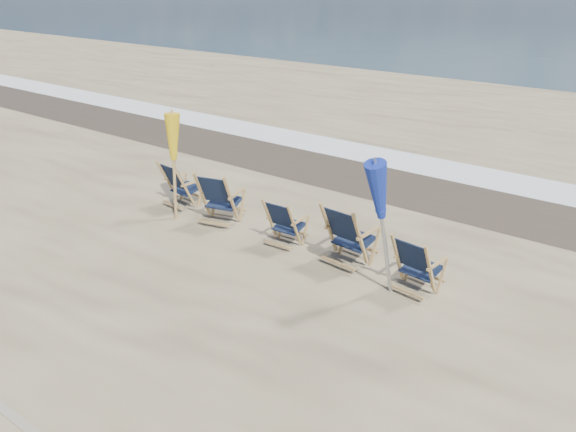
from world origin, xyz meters
name	(u,v)px	position (x,y,z in m)	size (l,w,h in m)	color
surf_foam	(437,168)	(0.00, 8.30, 0.00)	(200.00, 1.40, 0.01)	silver
wet_sand_strip	(411,185)	(0.00, 6.80, 0.00)	(200.00, 2.60, 0.00)	#42362A
beach_chair_0	(184,188)	(-2.96, 2.84, 0.49)	(0.63, 0.71, 0.98)	black
beach_chair_1	(231,201)	(-1.71, 2.78, 0.54)	(0.69, 0.78, 1.08)	black
beach_chair_2	(294,227)	(-0.25, 2.71, 0.45)	(0.58, 0.65, 0.91)	black
beach_chair_3	(360,242)	(1.00, 2.71, 0.55)	(0.70, 0.79, 1.10)	black
beach_chair_4	(430,272)	(2.21, 2.56, 0.48)	(0.62, 0.70, 0.97)	black
umbrella_yellow	(172,143)	(-2.89, 2.54, 1.48)	(0.30, 0.30, 1.99)	#A8834B
umbrella_blue	(388,191)	(1.62, 2.24, 1.68)	(0.30, 0.30, 2.21)	#A5A5AD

